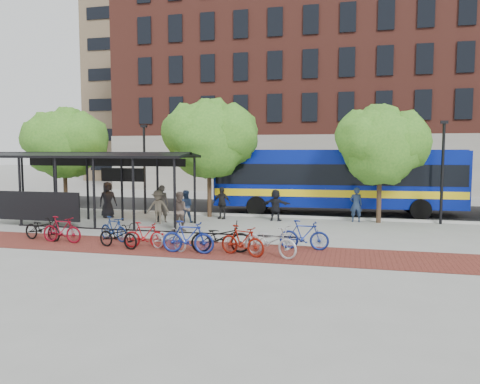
% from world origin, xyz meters
% --- Properties ---
extents(ground, '(160.00, 160.00, 0.00)m').
position_xyz_m(ground, '(0.00, 0.00, 0.00)').
color(ground, '#9E9E99').
rests_on(ground, ground).
extents(asphalt_street, '(160.00, 8.00, 0.01)m').
position_xyz_m(asphalt_street, '(0.00, 8.00, 0.01)').
color(asphalt_street, black).
rests_on(asphalt_street, ground).
extents(curb, '(160.00, 0.25, 0.12)m').
position_xyz_m(curb, '(0.00, 4.00, 0.06)').
color(curb, '#B7B7B2').
rests_on(curb, ground).
extents(brick_strip, '(24.00, 3.00, 0.01)m').
position_xyz_m(brick_strip, '(-2.00, -5.00, 0.00)').
color(brick_strip, maroon).
rests_on(brick_strip, ground).
extents(bike_rack_rail, '(12.00, 0.05, 0.95)m').
position_xyz_m(bike_rack_rail, '(-3.30, -4.10, 0.00)').
color(bike_rack_rail, black).
rests_on(bike_rack_rail, ground).
extents(building_brick, '(55.00, 14.00, 20.00)m').
position_xyz_m(building_brick, '(10.00, 26.00, 10.00)').
color(building_brick, brown).
rests_on(building_brick, ground).
extents(building_tower, '(22.00, 22.00, 30.00)m').
position_xyz_m(building_tower, '(-16.00, 40.00, 15.00)').
color(building_tower, '#7A664C').
rests_on(building_tower, ground).
extents(bus_shelter, '(10.60, 3.07, 3.60)m').
position_xyz_m(bus_shelter, '(-8.13, -0.48, 3.00)').
color(bus_shelter, black).
rests_on(bus_shelter, ground).
extents(tree_a, '(4.90, 4.00, 6.18)m').
position_xyz_m(tree_a, '(-11.91, 3.35, 4.24)').
color(tree_a, '#382619').
rests_on(tree_a, ground).
extents(tree_b, '(5.15, 4.20, 6.47)m').
position_xyz_m(tree_b, '(-2.90, 3.35, 4.46)').
color(tree_b, '#382619').
rests_on(tree_b, ground).
extents(tree_c, '(4.66, 3.80, 5.92)m').
position_xyz_m(tree_c, '(6.09, 3.35, 4.05)').
color(tree_c, '#382619').
rests_on(tree_c, ground).
extents(lamp_post_left, '(0.35, 0.20, 5.12)m').
position_xyz_m(lamp_post_left, '(-7.00, 3.60, 2.75)').
color(lamp_post_left, black).
rests_on(lamp_post_left, ground).
extents(lamp_post_right, '(0.35, 0.20, 5.12)m').
position_xyz_m(lamp_post_right, '(9.00, 3.60, 2.75)').
color(lamp_post_right, black).
rests_on(lamp_post_right, ground).
extents(bus, '(13.89, 3.89, 3.71)m').
position_xyz_m(bus, '(3.74, 6.08, 2.13)').
color(bus, navy).
rests_on(bus, ground).
extents(bike_0, '(2.03, 1.06, 1.02)m').
position_xyz_m(bike_0, '(-7.56, -4.87, 0.51)').
color(bike_0, black).
rests_on(bike_0, ground).
extents(bike_1, '(1.78, 0.58, 1.06)m').
position_xyz_m(bike_1, '(-6.53, -5.07, 0.53)').
color(bike_1, maroon).
rests_on(bike_1, ground).
extents(bike_3, '(1.71, 1.11, 1.00)m').
position_xyz_m(bike_3, '(-4.69, -4.29, 0.50)').
color(bike_3, navy).
rests_on(bike_3, ground).
extents(bike_4, '(1.94, 1.09, 0.97)m').
position_xyz_m(bike_4, '(-3.84, -5.49, 0.48)').
color(bike_4, black).
rests_on(bike_4, ground).
extents(bike_5, '(1.69, 0.71, 0.98)m').
position_xyz_m(bike_5, '(-2.88, -5.20, 0.49)').
color(bike_5, maroon).
rests_on(bike_5, ground).
extents(bike_6, '(1.83, 1.19, 0.91)m').
position_xyz_m(bike_6, '(-1.84, -5.41, 0.45)').
color(bike_6, '#ACADAF').
rests_on(bike_6, ground).
extents(bike_7, '(1.96, 0.56, 1.17)m').
position_xyz_m(bike_7, '(-0.98, -5.71, 0.59)').
color(bike_7, navy).
rests_on(bike_7, ground).
extents(bike_8, '(2.26, 1.23, 1.13)m').
position_xyz_m(bike_8, '(0.13, -5.31, 0.56)').
color(bike_8, black).
rests_on(bike_8, ground).
extents(bike_9, '(1.84, 1.07, 1.07)m').
position_xyz_m(bike_9, '(1.00, -5.63, 0.53)').
color(bike_9, maroon).
rests_on(bike_9, ground).
extents(bike_10, '(2.25, 1.52, 1.12)m').
position_xyz_m(bike_10, '(1.97, -5.54, 0.56)').
color(bike_10, '#B8B7BA').
rests_on(bike_10, ground).
extents(bike_11, '(1.84, 0.55, 1.10)m').
position_xyz_m(bike_11, '(2.99, -4.13, 0.55)').
color(bike_11, navy).
rests_on(bike_11, ground).
extents(pedestrian_0, '(1.10, 1.13, 1.95)m').
position_xyz_m(pedestrian_0, '(-8.35, 1.76, 0.98)').
color(pedestrian_0, black).
rests_on(pedestrian_0, ground).
extents(pedestrian_1, '(0.72, 0.50, 1.91)m').
position_xyz_m(pedestrian_1, '(-4.78, 0.87, 0.96)').
color(pedestrian_1, '#413B34').
rests_on(pedestrian_1, ground).
extents(pedestrian_2, '(0.96, 0.85, 1.66)m').
position_xyz_m(pedestrian_2, '(-3.58, 1.04, 0.83)').
color(pedestrian_2, '#1F2E4A').
rests_on(pedestrian_2, ground).
extents(pedestrian_3, '(1.22, 0.91, 1.68)m').
position_xyz_m(pedestrian_3, '(-4.76, 0.32, 0.84)').
color(pedestrian_3, brown).
rests_on(pedestrian_3, ground).
extents(pedestrian_4, '(1.07, 0.61, 1.71)m').
position_xyz_m(pedestrian_4, '(-2.13, 2.71, 0.86)').
color(pedestrian_4, black).
rests_on(pedestrian_4, ground).
extents(pedestrian_5, '(1.58, 0.70, 1.65)m').
position_xyz_m(pedestrian_5, '(0.80, 2.74, 0.82)').
color(pedestrian_5, black).
rests_on(pedestrian_5, ground).
extents(pedestrian_7, '(0.71, 0.53, 1.78)m').
position_xyz_m(pedestrian_7, '(4.87, 3.35, 0.89)').
color(pedestrian_7, '#22324F').
rests_on(pedestrian_7, ground).
extents(pedestrian_8, '(1.07, 0.95, 1.82)m').
position_xyz_m(pedestrian_8, '(-2.86, -1.50, 0.91)').
color(pedestrian_8, brown).
rests_on(pedestrian_8, ground).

